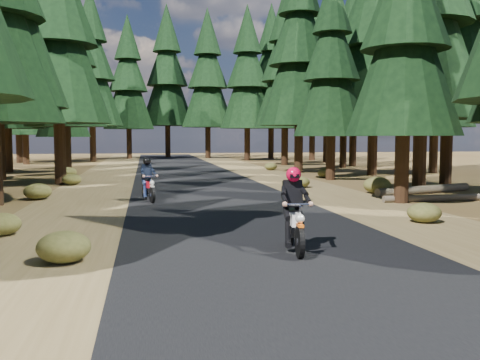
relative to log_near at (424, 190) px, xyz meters
name	(u,v)px	position (x,y,z in m)	size (l,w,h in m)	color
ground	(251,232)	(-8.34, -7.06, -0.16)	(120.00, 120.00, 0.00)	#4E391B
road	(221,205)	(-8.34, -2.06, -0.15)	(6.00, 100.00, 0.01)	black
shoulder_l	(76,208)	(-12.94, -2.06, -0.16)	(3.20, 100.00, 0.01)	brown
shoulder_r	(354,202)	(-3.74, -2.06, -0.16)	(3.20, 100.00, 0.01)	brown
pine_forest	(184,44)	(-8.36, 13.98, 7.73)	(34.59, 55.08, 16.32)	black
log_near	(424,190)	(0.00, 0.00, 0.00)	(0.32, 0.32, 5.03)	#4C4233
log_far	(432,198)	(-1.06, -2.44, -0.04)	(0.24, 0.24, 3.60)	#4C4233
understory_shrubs	(232,190)	(-7.63, 0.06, 0.11)	(14.72, 31.26, 0.65)	#474C1E
rider_lead	(295,224)	(-7.95, -9.38, 0.39)	(0.75, 1.88, 1.63)	white
rider_follow	(148,187)	(-10.68, -0.74, 0.35)	(0.87, 1.76, 1.51)	#9D0A15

